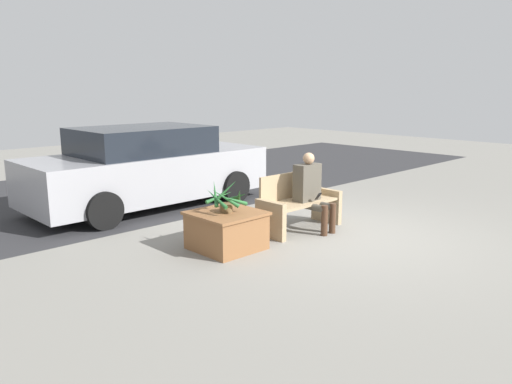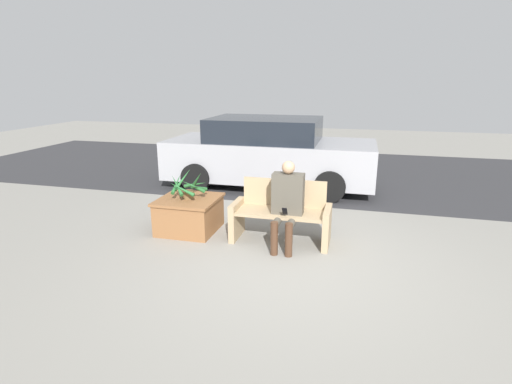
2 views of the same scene
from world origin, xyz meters
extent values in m
plane|color=gray|center=(0.00, 0.00, 0.00)|extent=(30.00, 30.00, 0.00)
cube|color=#2D2D30|center=(0.00, 5.54, 0.00)|extent=(20.00, 6.00, 0.01)
cube|color=tan|center=(-0.96, 0.76, 0.28)|extent=(0.09, 0.58, 0.56)
cube|color=tan|center=(0.39, 0.76, 0.28)|extent=(0.09, 0.58, 0.56)
cube|color=tan|center=(-0.29, 0.76, 0.44)|extent=(1.26, 0.53, 0.04)
cube|color=tan|center=(-0.29, 1.03, 0.67)|extent=(1.26, 0.04, 0.42)
cube|color=#4C473D|center=(-0.18, 0.72, 0.76)|extent=(0.44, 0.22, 0.58)
sphere|color=tan|center=(-0.18, 0.70, 1.14)|extent=(0.18, 0.18, 0.18)
cylinder|color=#4C473D|center=(-0.28, 0.50, 0.41)|extent=(0.11, 0.44, 0.11)
cylinder|color=#4C473D|center=(-0.08, 0.50, 0.41)|extent=(0.11, 0.44, 0.11)
cylinder|color=#472D1E|center=(-0.28, 0.27, 0.24)|extent=(0.10, 0.10, 0.47)
cylinder|color=#472D1E|center=(-0.08, 0.27, 0.24)|extent=(0.10, 0.10, 0.47)
cube|color=black|center=(-0.18, 0.49, 0.57)|extent=(0.07, 0.09, 0.12)
cube|color=brown|center=(-1.77, 0.83, 0.27)|extent=(0.86, 0.86, 0.53)
cube|color=brown|center=(-1.77, 0.83, 0.51)|extent=(0.91, 0.91, 0.04)
cylinder|color=brown|center=(-1.77, 0.83, 0.59)|extent=(0.18, 0.18, 0.12)
cone|color=#26602D|center=(-1.57, 0.79, 0.73)|extent=(0.13, 0.42, 0.20)
cone|color=#26602D|center=(-1.67, 0.95, 0.80)|extent=(0.31, 0.26, 0.33)
cone|color=#26602D|center=(-1.73, 1.03, 0.71)|extent=(0.43, 0.14, 0.16)
cone|color=#26602D|center=(-1.89, 0.91, 0.80)|extent=(0.23, 0.32, 0.34)
cone|color=#26602D|center=(-1.95, 0.81, 0.75)|extent=(0.09, 0.40, 0.25)
cone|color=#26602D|center=(-1.89, 0.70, 0.77)|extent=(0.32, 0.31, 0.28)
cone|color=#26602D|center=(-1.78, 0.64, 0.73)|extent=(0.42, 0.08, 0.21)
cone|color=#26602D|center=(-1.63, 0.72, 0.76)|extent=(0.29, 0.34, 0.27)
cube|color=#99999E|center=(-1.14, 3.81, 0.61)|extent=(4.50, 1.80, 0.82)
cube|color=black|center=(-1.25, 3.81, 1.27)|extent=(2.34, 1.66, 0.49)
cylinder|color=black|center=(0.26, 2.91, 0.31)|extent=(0.62, 0.18, 0.62)
cylinder|color=black|center=(0.26, 4.71, 0.31)|extent=(0.62, 0.18, 0.62)
cylinder|color=black|center=(-2.53, 2.91, 0.31)|extent=(0.62, 0.18, 0.62)
cylinder|color=black|center=(-2.53, 4.71, 0.31)|extent=(0.62, 0.18, 0.62)
camera|label=1|loc=(-6.13, -4.28, 2.23)|focal=35.00mm
camera|label=2|loc=(0.75, -4.66, 2.33)|focal=28.00mm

